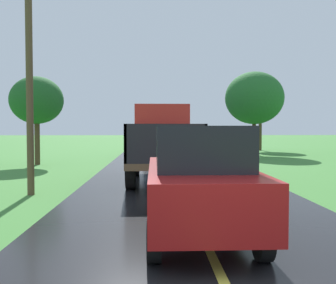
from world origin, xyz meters
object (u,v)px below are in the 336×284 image
banana_truck_far (162,135)px  utility_pole_roadside (29,66)px  roadside_tree_mid_right (260,104)px  roadside_tree_near_left (37,101)px  roadside_tree_far_left (254,98)px  banana_truck_near (162,141)px  following_car (198,180)px

banana_truck_far → utility_pole_roadside: utility_pole_roadside is taller
roadside_tree_mid_right → banana_truck_far: bearing=-142.7°
roadside_tree_near_left → roadside_tree_far_left: (13.61, 6.94, 0.73)m
banana_truck_near → banana_truck_far: size_ratio=1.00×
following_car → utility_pole_roadside: bearing=133.4°
roadside_tree_mid_right → roadside_tree_near_left: bearing=-142.1°
banana_truck_far → roadside_tree_far_left: bearing=12.4°
utility_pole_roadside → roadside_tree_near_left: size_ratio=1.48×
banana_truck_far → banana_truck_near: bearing=-91.2°
banana_truck_far → roadside_tree_mid_right: 11.35m
roadside_tree_mid_right → roadside_tree_far_left: bearing=-110.7°
roadside_tree_far_left → following_car: bearing=-107.7°
roadside_tree_far_left → banana_truck_far: bearing=-167.6°
roadside_tree_far_left → following_car: 21.94m
banana_truck_far → roadside_tree_far_left: 7.48m
banana_truck_near → roadside_tree_far_left: 15.16m
roadside_tree_mid_right → banana_truck_near: bearing=-116.2°
banana_truck_near → utility_pole_roadside: 5.40m
roadside_tree_near_left → roadside_tree_mid_right: size_ratio=0.85×
banana_truck_near → banana_truck_far: bearing=88.8°
banana_truck_near → utility_pole_roadside: size_ratio=0.83×
roadside_tree_far_left → following_car: size_ratio=1.48×
banana_truck_near → roadside_tree_far_left: (7.07, 13.14, 2.69)m
roadside_tree_mid_right → roadside_tree_far_left: 5.56m
banana_truck_far → roadside_tree_far_left: size_ratio=0.96×
following_car → banana_truck_far: bearing=90.6°
roadside_tree_far_left → banana_truck_near: bearing=-118.3°
banana_truck_near → banana_truck_far: same height
banana_truck_far → roadside_tree_near_left: 8.92m
banana_truck_far → roadside_tree_near_left: (-6.80, -5.43, 1.97)m
utility_pole_roadside → following_car: (4.37, -4.63, -2.70)m
utility_pole_roadside → roadside_tree_far_left: (10.99, 16.06, 0.38)m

